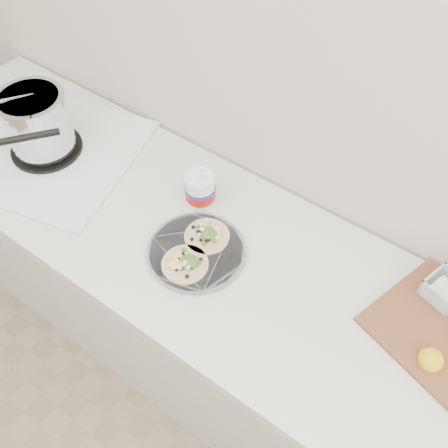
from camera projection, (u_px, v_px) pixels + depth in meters
The scene contains 4 objects.
counter at pixel (207, 307), 1.89m from camera, with size 2.44×0.66×0.90m.
stove at pixel (41, 132), 1.69m from camera, with size 0.72×0.69×0.29m.
taco_plate at pixel (196, 250), 1.48m from camera, with size 0.30×0.30×0.04m.
tub at pixel (200, 188), 1.57m from camera, with size 0.10×0.10×0.22m.
Camera 1 is at (0.59, 0.72, 2.13)m, focal length 40.00 mm.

